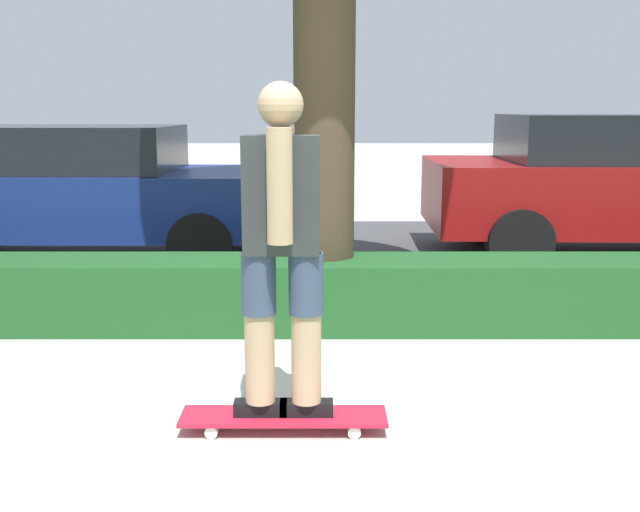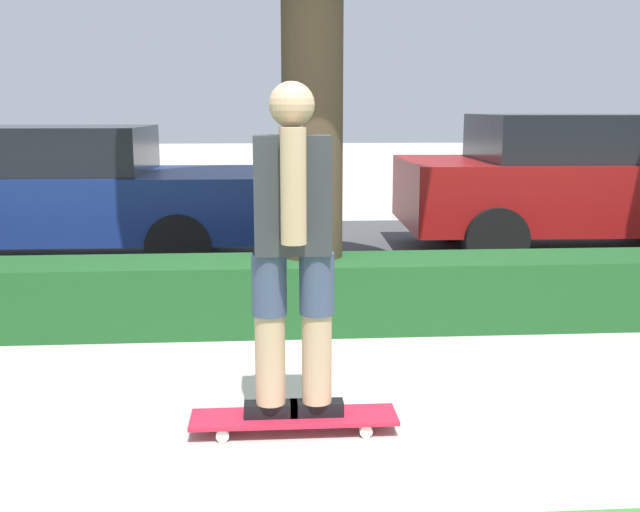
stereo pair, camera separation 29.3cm
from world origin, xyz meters
TOP-DOWN VIEW (x-y plane):
  - ground_plane at (0.00, 0.00)m, footprint 60.00×60.00m
  - street_asphalt at (0.00, 4.20)m, footprint 15.43×5.00m
  - hedge_row at (0.00, 1.60)m, footprint 15.43×0.60m
  - skateboard at (-0.30, -0.17)m, footprint 1.01×0.24m
  - skater_person at (-0.30, -0.17)m, footprint 0.48×0.41m
  - parked_car_front at (-2.71, 4.05)m, footprint 4.66×1.80m
  - parked_car_middle at (2.93, 4.23)m, footprint 3.88×2.00m

SIDE VIEW (x-z plane):
  - ground_plane at x=0.00m, z-range 0.00..0.00m
  - street_asphalt at x=0.00m, z-range 0.00..0.01m
  - skateboard at x=-0.30m, z-range 0.03..0.11m
  - hedge_row at x=0.00m, z-range 0.00..0.50m
  - parked_car_front at x=-2.71m, z-range 0.04..1.42m
  - parked_car_middle at x=2.93m, z-range 0.03..1.52m
  - skater_person at x=-0.30m, z-range 0.13..1.73m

